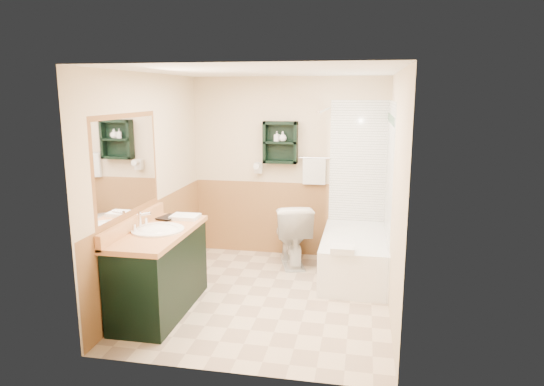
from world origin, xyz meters
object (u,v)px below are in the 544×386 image
at_px(vanity, 160,271).
at_px(vanity_book, 161,207).
at_px(hair_dryer, 259,168).
at_px(soap_bottle_b, 283,137).
at_px(toilet, 292,234).
at_px(wall_shelf, 280,142).
at_px(bathtub, 355,256).
at_px(soap_bottle_a, 277,139).

bearing_deg(vanity, vanity_book, 108.79).
relative_size(hair_dryer, vanity, 0.18).
relative_size(vanity_book, soap_bottle_b, 1.89).
bearing_deg(vanity_book, vanity, -55.32).
bearing_deg(toilet, wall_shelf, -72.35).
xyz_separation_m(hair_dryer, bathtub, (1.33, -0.63, -0.94)).
relative_size(wall_shelf, bathtub, 0.37).
bearing_deg(wall_shelf, soap_bottle_b, -8.50).
bearing_deg(vanity, toilet, 55.88).
bearing_deg(soap_bottle_a, soap_bottle_b, 0.00).
xyz_separation_m(toilet, soap_bottle_b, (-0.18, 0.31, 1.22)).
height_order(vanity, toilet, vanity).
xyz_separation_m(vanity_book, soap_bottle_a, (1.02, 1.45, 0.62)).
xyz_separation_m(vanity, soap_bottle_b, (0.93, 1.94, 1.19)).
distance_m(vanity, bathtub, 2.35).
bearing_deg(soap_bottle_a, hair_dryer, 173.29).
bearing_deg(toilet, hair_dryer, -49.66).
distance_m(vanity_book, soap_bottle_a, 1.88).
height_order(vanity_book, soap_bottle_a, soap_bottle_a).
bearing_deg(soap_bottle_a, wall_shelf, 6.36).
bearing_deg(bathtub, soap_bottle_b, 148.87).
height_order(hair_dryer, vanity, hair_dryer).
distance_m(hair_dryer, toilet, 1.01).
relative_size(vanity, bathtub, 0.89).
bearing_deg(bathtub, soap_bottle_a, 150.76).
xyz_separation_m(vanity, bathtub, (1.92, 1.34, -0.17)).
xyz_separation_m(wall_shelf, soap_bottle_b, (0.03, -0.01, 0.07)).
bearing_deg(vanity_book, bathtub, 38.11).
bearing_deg(hair_dryer, vanity_book, -117.16).
xyz_separation_m(wall_shelf, bathtub, (1.03, -0.60, -1.29)).
relative_size(wall_shelf, soap_bottle_a, 4.21).
relative_size(hair_dryer, vanity_book, 0.98).
height_order(wall_shelf, bathtub, wall_shelf).
distance_m(vanity, vanity_book, 0.75).
relative_size(wall_shelf, toilet, 0.68).
bearing_deg(vanity_book, hair_dryer, 78.72).
bearing_deg(vanity_book, wall_shelf, 69.83).
bearing_deg(wall_shelf, vanity_book, -126.05).
bearing_deg(hair_dryer, vanity, -106.84).
bearing_deg(soap_bottle_a, vanity_book, -124.98).
distance_m(bathtub, soap_bottle_a, 1.81).
relative_size(soap_bottle_a, soap_bottle_b, 1.00).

